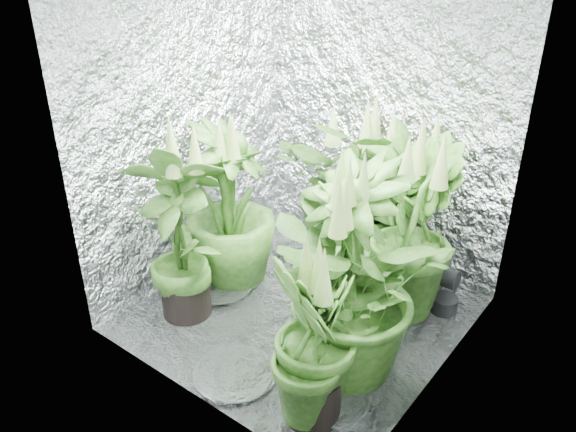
% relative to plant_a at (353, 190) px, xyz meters
% --- Properties ---
extents(ground, '(1.60, 1.60, 0.00)m').
position_rel_plant_a_xyz_m(ground, '(0.09, -0.64, -0.50)').
color(ground, silver).
rests_on(ground, ground).
extents(walls, '(1.62, 1.62, 2.00)m').
position_rel_plant_a_xyz_m(walls, '(0.09, -0.64, 0.50)').
color(walls, silver).
rests_on(walls, ground).
extents(plant_a, '(0.88, 0.88, 1.07)m').
position_rel_plant_a_xyz_m(plant_a, '(0.00, 0.00, 0.00)').
color(plant_a, black).
rests_on(plant_a, ground).
extents(plant_b, '(0.67, 0.67, 1.04)m').
position_rel_plant_a_xyz_m(plant_b, '(0.33, 0.00, -0.03)').
color(plant_b, black).
rests_on(plant_b, ground).
extents(plant_c, '(0.68, 0.68, 1.06)m').
position_rel_plant_a_xyz_m(plant_c, '(0.53, -0.25, -0.01)').
color(plant_c, black).
rests_on(plant_c, ground).
extents(plant_d, '(0.73, 0.73, 1.06)m').
position_rel_plant_a_xyz_m(plant_d, '(-0.44, -0.62, -0.01)').
color(plant_d, black).
rests_on(plant_d, ground).
extents(plant_e, '(1.01, 1.01, 1.01)m').
position_rel_plant_a_xyz_m(plant_e, '(0.51, -0.89, -0.02)').
color(plant_e, black).
rests_on(plant_e, ground).
extents(plant_f, '(0.73, 0.73, 1.10)m').
position_rel_plant_a_xyz_m(plant_f, '(-0.42, -1.02, 0.01)').
color(plant_f, black).
rests_on(plant_f, ground).
extents(plant_g, '(0.60, 0.60, 0.88)m').
position_rel_plant_a_xyz_m(plant_g, '(0.57, -1.21, -0.10)').
color(plant_g, black).
rests_on(plant_g, ground).
extents(plant_h, '(0.66, 0.66, 1.06)m').
position_rel_plant_a_xyz_m(plant_h, '(0.40, -0.69, -0.01)').
color(plant_h, black).
rests_on(plant_h, ground).
extents(circulation_fan, '(0.15, 0.34, 0.38)m').
position_rel_plant_a_xyz_m(circulation_fan, '(0.68, -0.13, -0.34)').
color(circulation_fan, black).
rests_on(circulation_fan, ground).
extents(plant_label, '(0.06, 0.04, 0.08)m').
position_rel_plant_a_xyz_m(plant_label, '(0.62, -1.23, -0.20)').
color(plant_label, white).
rests_on(plant_label, plant_g).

